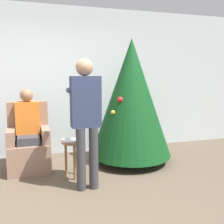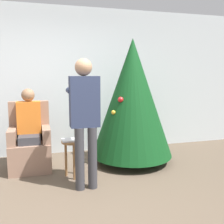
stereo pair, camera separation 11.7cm
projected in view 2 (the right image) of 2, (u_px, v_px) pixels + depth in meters
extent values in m
plane|color=brown|center=(77.00, 209.00, 2.91)|extent=(14.00, 14.00, 0.00)
cube|color=silver|center=(58.00, 81.00, 4.83)|extent=(8.00, 0.06, 2.70)
cylinder|color=brown|center=(131.00, 158.00, 4.50)|extent=(0.10, 0.10, 0.13)
cone|color=#0F4219|center=(132.00, 98.00, 4.35)|extent=(1.35, 1.35, 1.94)
sphere|color=red|center=(121.00, 100.00, 4.06)|extent=(0.09, 0.09, 0.09)
sphere|color=gold|center=(113.00, 112.00, 4.10)|extent=(0.07, 0.07, 0.07)
sphere|color=red|center=(140.00, 86.00, 4.56)|extent=(0.08, 0.08, 0.08)
cube|color=#93705B|center=(31.00, 155.00, 4.10)|extent=(0.62, 0.64, 0.44)
cube|color=#93705B|center=(29.00, 120.00, 4.26)|extent=(0.62, 0.14, 0.61)
cube|color=#93705B|center=(12.00, 136.00, 3.98)|extent=(0.12, 0.57, 0.22)
cube|color=#93705B|center=(46.00, 134.00, 4.12)|extent=(0.12, 0.57, 0.22)
cylinder|color=#38383D|center=(23.00, 160.00, 3.88)|extent=(0.11, 0.11, 0.44)
cylinder|color=#38383D|center=(37.00, 159.00, 3.94)|extent=(0.11, 0.11, 0.44)
cube|color=#38383D|center=(30.00, 139.00, 4.01)|extent=(0.32, 0.40, 0.12)
cube|color=orange|center=(29.00, 117.00, 4.11)|extent=(0.36, 0.20, 0.50)
sphere|color=#936B4C|center=(28.00, 95.00, 4.06)|extent=(0.20, 0.20, 0.20)
cylinder|color=#38383D|center=(80.00, 159.00, 3.36)|extent=(0.12, 0.12, 0.82)
cylinder|color=#38383D|center=(92.00, 158.00, 3.40)|extent=(0.12, 0.12, 0.82)
cube|color=#2D3856|center=(84.00, 102.00, 3.33)|extent=(0.37, 0.20, 0.65)
sphere|color=tan|center=(83.00, 67.00, 3.30)|extent=(0.22, 0.22, 0.22)
cylinder|color=#2D3856|center=(70.00, 91.00, 3.45)|extent=(0.08, 0.30, 0.08)
cylinder|color=#2D3856|center=(93.00, 90.00, 3.53)|extent=(0.08, 0.30, 0.08)
cube|color=white|center=(91.00, 90.00, 3.71)|extent=(0.04, 0.14, 0.04)
cylinder|color=olive|center=(73.00, 142.00, 3.76)|extent=(0.32, 0.32, 0.03)
cylinder|color=olive|center=(74.00, 162.00, 3.69)|extent=(0.04, 0.04, 0.51)
cylinder|color=olive|center=(79.00, 158.00, 3.88)|extent=(0.04, 0.04, 0.51)
cylinder|color=olive|center=(66.00, 159.00, 3.83)|extent=(0.04, 0.04, 0.51)
cube|color=silver|center=(73.00, 140.00, 3.76)|extent=(0.31, 0.22, 0.02)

